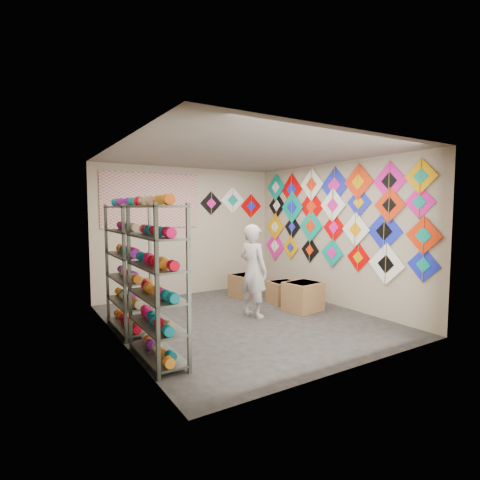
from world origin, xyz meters
TOP-DOWN VIEW (x-y plane):
  - ground at (0.00, 0.00)m, footprint 4.50×4.50m
  - room_walls at (0.00, 0.00)m, footprint 4.50×4.50m
  - shelf_rack_front at (-1.78, -0.85)m, footprint 0.40×1.10m
  - shelf_rack_back at (-1.78, 0.45)m, footprint 0.40×1.10m
  - string_spools at (-1.78, -0.20)m, footprint 0.12×2.36m
  - kite_wall_display at (1.98, 0.06)m, footprint 0.06×4.30m
  - back_wall_kites at (1.10, 2.24)m, footprint 1.60×0.02m
  - poster at (-0.80, 2.23)m, footprint 2.00×0.01m
  - shopkeeper at (0.24, 0.10)m, footprint 0.73×0.62m
  - carton_a at (1.21, -0.07)m, footprint 0.69×0.60m
  - carton_b at (1.23, 0.54)m, footprint 0.54×0.46m
  - carton_c at (0.85, 1.32)m, footprint 0.57×0.61m

SIDE VIEW (x-z plane):
  - ground at x=0.00m, z-range 0.00..0.00m
  - carton_b at x=1.23m, z-range 0.00..0.43m
  - carton_c at x=0.85m, z-range 0.00..0.47m
  - carton_a at x=1.21m, z-range 0.00..0.52m
  - shopkeeper at x=0.24m, z-range 0.00..1.57m
  - shelf_rack_front at x=-1.78m, z-range 0.00..1.90m
  - shelf_rack_back at x=-1.78m, z-range 0.00..1.90m
  - string_spools at x=-1.78m, z-range 0.99..1.11m
  - room_walls at x=0.00m, z-range -0.61..3.89m
  - kite_wall_display at x=1.98m, z-range 0.65..2.73m
  - back_wall_kites at x=1.10m, z-range 1.61..2.32m
  - poster at x=-0.80m, z-range 1.45..2.55m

